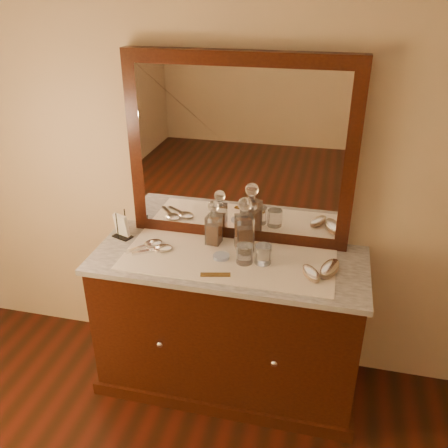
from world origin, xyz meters
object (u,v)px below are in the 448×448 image
at_px(mirror_frame, 239,152).
at_px(brush_far, 330,269).
at_px(dresser_cabinet, 228,325).
at_px(hand_mirror_inner, 159,249).
at_px(decanter_right, 244,230).
at_px(comb, 215,275).
at_px(decanter_left, 214,227).
at_px(brush_near, 311,273).
at_px(hand_mirror_outer, 150,244).
at_px(napkin_rack, 122,227).
at_px(pin_dish, 221,256).

relative_size(mirror_frame, brush_far, 6.44).
height_order(dresser_cabinet, hand_mirror_inner, hand_mirror_inner).
bearing_deg(decanter_right, comb, -106.72).
bearing_deg(decanter_left, mirror_frame, 44.57).
distance_m(dresser_cabinet, decanter_left, 0.57).
xyz_separation_m(mirror_frame, brush_near, (0.43, -0.33, -0.48)).
bearing_deg(brush_far, hand_mirror_inner, 179.20).
bearing_deg(brush_near, hand_mirror_inner, 175.03).
height_order(dresser_cabinet, decanter_right, decanter_right).
height_order(decanter_left, decanter_right, decanter_right).
height_order(decanter_left, brush_near, decanter_left).
height_order(decanter_right, hand_mirror_outer, decanter_right).
bearing_deg(comb, decanter_left, 92.74).
distance_m(napkin_rack, brush_far, 1.16).
bearing_deg(brush_far, decanter_right, 163.89).
relative_size(pin_dish, decanter_right, 0.29).
distance_m(decanter_left, hand_mirror_inner, 0.32).
bearing_deg(dresser_cabinet, brush_far, -2.93).
relative_size(comb, brush_far, 0.79).
bearing_deg(hand_mirror_inner, napkin_rack, 158.80).
bearing_deg(hand_mirror_outer, brush_near, -7.01).
distance_m(dresser_cabinet, brush_far, 0.70).
height_order(mirror_frame, brush_near, mirror_frame).
distance_m(comb, decanter_right, 0.32).
xyz_separation_m(decanter_left, decanter_right, (0.17, -0.03, 0.02)).
bearing_deg(decanter_right, brush_far, -16.11).
bearing_deg(comb, decanter_right, 60.18).
bearing_deg(brush_near, mirror_frame, 142.66).
distance_m(brush_near, hand_mirror_inner, 0.81).
bearing_deg(napkin_rack, comb, -23.54).
height_order(comb, hand_mirror_inner, hand_mirror_inner).
bearing_deg(napkin_rack, decanter_right, 1.67).
bearing_deg(brush_far, brush_near, -146.20).
height_order(pin_dish, brush_far, brush_far).
bearing_deg(brush_far, napkin_rack, 174.46).
height_order(comb, brush_far, brush_far).
height_order(napkin_rack, hand_mirror_outer, napkin_rack).
relative_size(decanter_right, hand_mirror_inner, 1.41).
bearing_deg(comb, brush_far, 2.70).
bearing_deg(hand_mirror_inner, pin_dish, 0.42).
relative_size(mirror_frame, decanter_left, 4.73).
distance_m(pin_dish, decanter_left, 0.19).
bearing_deg(pin_dish, mirror_frame, 82.02).
xyz_separation_m(brush_far, hand_mirror_inner, (-0.89, 0.01, -0.01)).
relative_size(comb, hand_mirror_inner, 0.69).
height_order(dresser_cabinet, hand_mirror_outer, hand_mirror_outer).
height_order(comb, hand_mirror_outer, hand_mirror_outer).
bearing_deg(napkin_rack, decanter_left, 5.36).
xyz_separation_m(decanter_left, brush_near, (0.54, -0.22, -0.08)).
distance_m(brush_far, hand_mirror_outer, 0.96).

